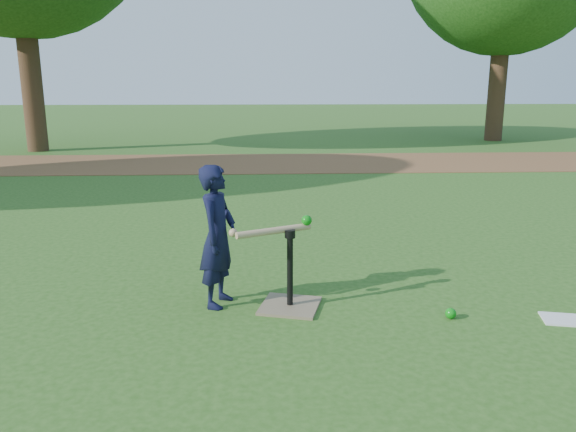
{
  "coord_description": "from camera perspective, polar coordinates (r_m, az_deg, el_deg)",
  "views": [
    {
      "loc": [
        -0.42,
        -4.42,
        1.69
      ],
      "look_at": [
        -0.21,
        -0.09,
        0.65
      ],
      "focal_mm": 35.0,
      "sensor_mm": 36.0,
      "label": 1
    }
  ],
  "objects": [
    {
      "name": "ground",
      "position": [
        4.75,
        2.45,
        -7.36
      ],
      "size": [
        80.0,
        80.0,
        0.0
      ],
      "primitive_type": "plane",
      "color": "#285116",
      "rests_on": "ground"
    },
    {
      "name": "dirt_strip",
      "position": [
        12.05,
        -0.83,
        5.43
      ],
      "size": [
        24.0,
        3.0,
        0.01
      ],
      "primitive_type": "cube",
      "color": "brown",
      "rests_on": "ground"
    },
    {
      "name": "child",
      "position": [
        4.29,
        -7.15,
        -2.06
      ],
      "size": [
        0.37,
        0.46,
        1.09
      ],
      "primitive_type": "imported",
      "rotation": [
        0.0,
        0.0,
        1.27
      ],
      "color": "black",
      "rests_on": "ground"
    },
    {
      "name": "wiffle_ball_ground",
      "position": [
        4.33,
        16.2,
        -9.48
      ],
      "size": [
        0.08,
        0.08,
        0.08
      ],
      "primitive_type": "sphere",
      "color": "#0B7F10",
      "rests_on": "ground"
    },
    {
      "name": "clipboard",
      "position": [
        4.6,
        26.21,
        -9.42
      ],
      "size": [
        0.34,
        0.29,
        0.01
      ],
      "primitive_type": "cube",
      "rotation": [
        0.0,
        0.0,
        -0.23
      ],
      "color": "white",
      "rests_on": "ground"
    },
    {
      "name": "batting_tee",
      "position": [
        4.33,
        0.2,
        -7.89
      ],
      "size": [
        0.53,
        0.53,
        0.61
      ],
      "color": "#7A674D",
      "rests_on": "ground"
    },
    {
      "name": "swing_action",
      "position": [
        4.17,
        -1.16,
        -1.3
      ],
      "size": [
        0.62,
        0.3,
        0.12
      ],
      "color": "tan",
      "rests_on": "ground"
    }
  ]
}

